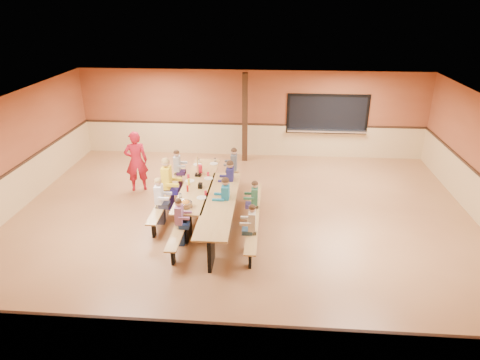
{
  "coord_description": "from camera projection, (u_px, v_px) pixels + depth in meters",
  "views": [
    {
      "loc": [
        0.71,
        -9.54,
        5.31
      ],
      "look_at": [
        -0.03,
        0.0,
        1.15
      ],
      "focal_mm": 32.0,
      "sensor_mm": 36.0,
      "label": 1
    }
  ],
  "objects": [
    {
      "name": "seated_adult_yellow",
      "position": [
        167.0,
        184.0,
        11.33
      ],
      "size": [
        0.47,
        0.38,
        1.41
      ],
      "primitive_type": null,
      "color": "yellow",
      "rests_on": "ground"
    },
    {
      "name": "seated_child_tan_sec",
      "position": [
        252.0,
        229.0,
        9.42
      ],
      "size": [
        0.34,
        0.28,
        1.14
      ],
      "primitive_type": null,
      "color": "beige",
      "rests_on": "ground"
    },
    {
      "name": "cafeteria_table_second",
      "position": [
        220.0,
        210.0,
        10.35
      ],
      "size": [
        1.91,
        3.7,
        0.74
      ],
      "color": "#AF8345",
      "rests_on": "ground"
    },
    {
      "name": "chip_bowl",
      "position": [
        185.0,
        204.0,
        9.99
      ],
      "size": [
        0.32,
        0.32,
        0.15
      ],
      "primitive_type": null,
      "color": "orange",
      "rests_on": "cafeteria_table_main"
    },
    {
      "name": "condiment_ketchup",
      "position": [
        187.0,
        188.0,
        10.77
      ],
      "size": [
        0.06,
        0.06,
        0.17
      ],
      "primitive_type": "cylinder",
      "color": "#B2140F",
      "rests_on": "cafeteria_table_main"
    },
    {
      "name": "kitchen_pass_through",
      "position": [
        327.0,
        116.0,
        14.65
      ],
      "size": [
        2.78,
        0.28,
        1.38
      ],
      "color": "black",
      "rests_on": "ground"
    },
    {
      "name": "table_paddle",
      "position": [
        198.0,
        171.0,
        11.68
      ],
      "size": [
        0.16,
        0.16,
        0.56
      ],
      "color": "black",
      "rests_on": "cafeteria_table_main"
    },
    {
      "name": "seated_child_white_left",
      "position": [
        159.0,
        201.0,
        10.59
      ],
      "size": [
        0.37,
        0.3,
        1.21
      ],
      "primitive_type": null,
      "color": "white",
      "rests_on": "ground"
    },
    {
      "name": "structural_post",
      "position": [
        245.0,
        118.0,
        14.33
      ],
      "size": [
        0.18,
        0.18,
        3.0
      ],
      "primitive_type": "cube",
      "color": "black",
      "rests_on": "ground"
    },
    {
      "name": "seated_child_teal_right",
      "position": [
        226.0,
        202.0,
        10.49
      ],
      "size": [
        0.4,
        0.33,
        1.27
      ],
      "primitive_type": null,
      "color": "teal",
      "rests_on": "ground"
    },
    {
      "name": "place_settings",
      "position": [
        198.0,
        181.0,
        11.27
      ],
      "size": [
        0.65,
        3.3,
        0.11
      ],
      "primitive_type": null,
      "color": "beige",
      "rests_on": "cafeteria_table_main"
    },
    {
      "name": "punch_pitcher",
      "position": [
        200.0,
        169.0,
        11.9
      ],
      "size": [
        0.16,
        0.16,
        0.22
      ],
      "primitive_type": "cylinder",
      "color": "red",
      "rests_on": "cafeteria_table_main"
    },
    {
      "name": "room_envelope",
      "position": [
        241.0,
        197.0,
        10.62
      ],
      "size": [
        12.04,
        10.04,
        3.02
      ],
      "color": "brown",
      "rests_on": "ground"
    },
    {
      "name": "napkin_dispenser",
      "position": [
        200.0,
        186.0,
        10.97
      ],
      "size": [
        0.1,
        0.14,
        0.13
      ],
      "primitive_type": "cube",
      "color": "black",
      "rests_on": "cafeteria_table_main"
    },
    {
      "name": "seated_child_char_right",
      "position": [
        234.0,
        168.0,
        12.61
      ],
      "size": [
        0.37,
        0.3,
        1.22
      ],
      "primitive_type": null,
      "color": "#52565D",
      "rests_on": "ground"
    },
    {
      "name": "seated_child_grey_left",
      "position": [
        177.0,
        170.0,
        12.54
      ],
      "size": [
        0.36,
        0.29,
        1.18
      ],
      "primitive_type": null,
      "color": "#AFAFAF",
      "rests_on": "ground"
    },
    {
      "name": "cafeteria_table_main",
      "position": [
        198.0,
        190.0,
        11.38
      ],
      "size": [
        1.91,
        3.7,
        0.74
      ],
      "color": "#AF8345",
      "rests_on": "ground"
    },
    {
      "name": "seated_child_navy_right",
      "position": [
        230.0,
        183.0,
        11.53
      ],
      "size": [
        0.4,
        0.32,
        1.27
      ],
      "primitive_type": null,
      "color": "navy",
      "rests_on": "ground"
    },
    {
      "name": "condiment_mustard",
      "position": [
        189.0,
        182.0,
        11.15
      ],
      "size": [
        0.06,
        0.06,
        0.17
      ],
      "primitive_type": "cylinder",
      "color": "yellow",
      "rests_on": "cafeteria_table_main"
    },
    {
      "name": "seated_child_green_sec",
      "position": [
        254.0,
        203.0,
        10.58
      ],
      "size": [
        0.34,
        0.28,
        1.15
      ],
      "primitive_type": null,
      "color": "#306749",
      "rests_on": "ground"
    },
    {
      "name": "standing_woman",
      "position": [
        136.0,
        161.0,
        12.32
      ],
      "size": [
        0.76,
        0.63,
        1.79
      ],
      "primitive_type": "imported",
      "rotation": [
        0.0,
        0.0,
        3.5
      ],
      "color": "#A71322",
      "rests_on": "ground"
    },
    {
      "name": "ground",
      "position": [
        241.0,
        221.0,
        10.9
      ],
      "size": [
        12.0,
        12.0,
        0.0
      ],
      "primitive_type": "plane",
      "color": "brown",
      "rests_on": "ground"
    },
    {
      "name": "seated_child_purple_sec",
      "position": [
        180.0,
        222.0,
        9.68
      ],
      "size": [
        0.34,
        0.28,
        1.15
      ],
      "primitive_type": null,
      "color": "#9B5E91",
      "rests_on": "ground"
    }
  ]
}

